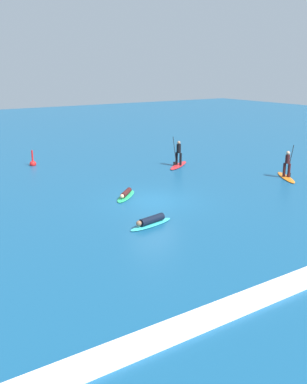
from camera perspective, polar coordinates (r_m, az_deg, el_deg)
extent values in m
plane|color=navy|center=(24.22, 0.00, -1.14)|extent=(120.00, 120.00, 0.00)
ellipsoid|color=#23B266|center=(24.95, -3.65, -0.55)|extent=(2.30, 2.21, 0.09)
cylinder|color=#381414|center=(24.94, -3.62, -0.10)|extent=(1.18, 1.13, 0.29)
sphere|color=tan|center=(24.21, -4.16, -0.56)|extent=(0.34, 0.34, 0.24)
ellipsoid|color=orange|center=(30.49, 16.97, 1.85)|extent=(2.14, 2.94, 0.09)
cylinder|color=#381414|center=(30.35, 17.34, 2.73)|extent=(0.26, 0.26, 0.92)
cylinder|color=#381414|center=(30.41, 16.77, 2.80)|extent=(0.26, 0.26, 0.92)
cylinder|color=#381414|center=(30.23, 17.17, 4.14)|extent=(0.41, 0.41, 0.58)
sphere|color=tan|center=(30.15, 17.23, 4.91)|extent=(0.35, 0.35, 0.26)
cylinder|color=black|center=(30.47, 17.50, 3.95)|extent=(0.30, 0.21, 2.12)
cube|color=black|center=(30.69, 17.34, 2.11)|extent=(0.20, 0.16, 0.32)
ellipsoid|color=red|center=(32.79, 3.29, 3.51)|extent=(3.00, 2.37, 0.11)
cylinder|color=black|center=(32.85, 3.05, 4.44)|extent=(0.25, 0.25, 0.90)
cylinder|color=black|center=(32.52, 3.57, 4.31)|extent=(0.25, 0.25, 0.90)
cylinder|color=black|center=(32.54, 3.33, 5.71)|extent=(0.46, 0.46, 0.64)
sphere|color=#A37556|center=(32.46, 3.34, 6.48)|extent=(0.33, 0.33, 0.24)
cylinder|color=black|center=(32.51, 2.80, 5.42)|extent=(0.22, 0.29, 2.12)
cube|color=black|center=(32.71, 2.77, 3.69)|extent=(0.16, 0.20, 0.32)
ellipsoid|color=#33C6CC|center=(20.49, -0.32, -4.26)|extent=(2.59, 1.04, 0.09)
cylinder|color=black|center=(20.44, -0.22, -3.63)|extent=(1.44, 0.61, 0.36)
sphere|color=brown|center=(19.90, -1.93, -4.14)|extent=(0.30, 0.30, 0.26)
sphere|color=red|center=(34.13, -15.52, 3.57)|extent=(0.49, 0.49, 0.49)
cylinder|color=red|center=(34.04, -15.58, 4.32)|extent=(0.13, 0.13, 1.16)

